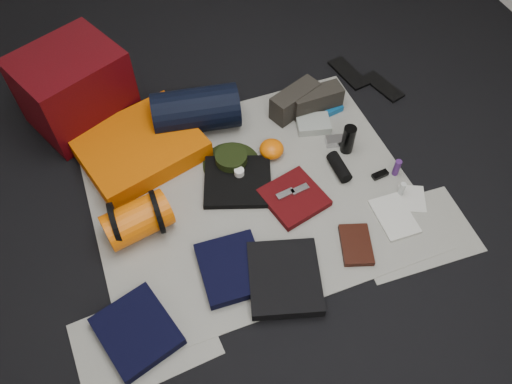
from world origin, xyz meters
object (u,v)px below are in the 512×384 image
object	(u,v)px
stuff_sack	(137,220)
water_bottle	(348,139)
paperback_book	(356,245)
navy_duffel	(196,110)
red_cabinet	(75,89)
compact_camera	(335,141)
sleeping_pad	(140,147)

from	to	relation	value
stuff_sack	water_bottle	world-z (taller)	stuff_sack
stuff_sack	water_bottle	distance (m)	1.18
paperback_book	navy_duffel	bearing A→B (deg)	133.32
water_bottle	paperback_book	bearing A→B (deg)	-112.61
red_cabinet	compact_camera	xyz separation A→B (m)	(1.26, -0.71, -0.19)
navy_duffel	paperback_book	bearing A→B (deg)	-55.55
navy_duffel	compact_camera	bearing A→B (deg)	-21.22
red_cabinet	stuff_sack	distance (m)	0.89
red_cabinet	stuff_sack	size ratio (longest dim) A/B	1.66
stuff_sack	paperback_book	xyz separation A→B (m)	(0.94, -0.46, -0.08)
red_cabinet	navy_duffel	xyz separation A→B (m)	(0.59, -0.31, -0.09)
sleeping_pad	paperback_book	size ratio (longest dim) A/B	2.81
water_bottle	paperback_book	distance (m)	0.61
paperback_book	stuff_sack	bearing A→B (deg)	172.55
navy_duffel	stuff_sack	bearing A→B (deg)	-119.91
stuff_sack	compact_camera	xyz separation A→B (m)	(1.13, 0.17, -0.07)
red_cabinet	paperback_book	bearing A→B (deg)	-75.22
navy_duffel	compact_camera	distance (m)	0.79
red_cabinet	water_bottle	xyz separation A→B (m)	(1.29, -0.77, -0.12)
stuff_sack	navy_duffel	distance (m)	0.73
red_cabinet	water_bottle	distance (m)	1.51
compact_camera	stuff_sack	bearing A→B (deg)	-158.32
sleeping_pad	paperback_book	distance (m)	1.24
sleeping_pad	stuff_sack	distance (m)	0.49
water_bottle	compact_camera	distance (m)	0.10
sleeping_pad	compact_camera	world-z (taller)	sleeping_pad
sleeping_pad	water_bottle	bearing A→B (deg)	-19.54
sleeping_pad	paperback_book	bearing A→B (deg)	-48.60
water_bottle	navy_duffel	bearing A→B (deg)	146.72
compact_camera	paperback_book	xyz separation A→B (m)	(-0.20, -0.62, -0.01)
sleeping_pad	red_cabinet	bearing A→B (deg)	121.03
sleeping_pad	water_bottle	distance (m)	1.12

